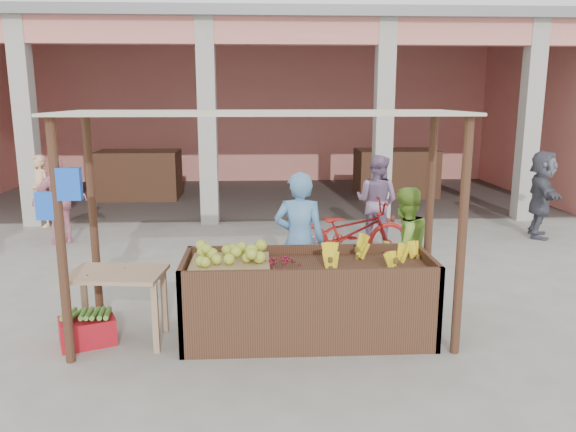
{
  "coord_description": "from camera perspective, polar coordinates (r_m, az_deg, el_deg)",
  "views": [
    {
      "loc": [
        -0.0,
        -5.6,
        2.53
      ],
      "look_at": [
        0.36,
        1.2,
        1.07
      ],
      "focal_mm": 35.0,
      "sensor_mm": 36.0,
      "label": 1
    }
  ],
  "objects": [
    {
      "name": "ground",
      "position": [
        6.15,
        -2.79,
        -12.27
      ],
      "size": [
        60.0,
        60.0,
        0.0
      ],
      "primitive_type": "plane",
      "color": "slate",
      "rests_on": "ground"
    },
    {
      "name": "market_building",
      "position": [
        14.53,
        -2.85,
        12.74
      ],
      "size": [
        14.4,
        6.4,
        4.2
      ],
      "color": "#E38676",
      "rests_on": "ground"
    },
    {
      "name": "fruit_stall",
      "position": [
        6.01,
        2.0,
        -8.7
      ],
      "size": [
        2.6,
        0.95,
        0.8
      ],
      "primitive_type": "cube",
      "color": "#4F2F1F",
      "rests_on": "ground"
    },
    {
      "name": "stall_awning",
      "position": [
        5.69,
        -3.14,
        6.46
      ],
      "size": [
        4.09,
        1.35,
        2.39
      ],
      "color": "#4F2F1F",
      "rests_on": "ground"
    },
    {
      "name": "banana_heap",
      "position": [
        5.99,
        8.55,
        -3.83
      ],
      "size": [
        1.14,
        0.62,
        0.21
      ],
      "primitive_type": null,
      "color": "#FFF420",
      "rests_on": "fruit_stall"
    },
    {
      "name": "melon_tray",
      "position": [
        5.83,
        -5.91,
        -4.25
      ],
      "size": [
        0.81,
        0.7,
        0.21
      ],
      "color": "#93784C",
      "rests_on": "fruit_stall"
    },
    {
      "name": "berry_heap",
      "position": [
        5.8,
        -0.72,
        -4.54
      ],
      "size": [
        0.45,
        0.37,
        0.14
      ],
      "primitive_type": "ellipsoid",
      "color": "maroon",
      "rests_on": "fruit_stall"
    },
    {
      "name": "side_table",
      "position": [
        6.07,
        -16.98,
        -6.68
      ],
      "size": [
        1.02,
        0.74,
        0.77
      ],
      "rotation": [
        0.0,
        0.0,
        -0.11
      ],
      "color": "tan",
      "rests_on": "ground"
    },
    {
      "name": "papaya_pile",
      "position": [
        6.0,
        -17.12,
        -4.5
      ],
      "size": [
        0.74,
        0.42,
        0.21
      ],
      "primitive_type": null,
      "color": "#4B812A",
      "rests_on": "side_table"
    },
    {
      "name": "red_crate",
      "position": [
        6.32,
        -19.71,
        -10.92
      ],
      "size": [
        0.65,
        0.57,
        0.28
      ],
      "primitive_type": "cube",
      "rotation": [
        0.0,
        0.0,
        0.4
      ],
      "color": "#B4131F",
      "rests_on": "ground"
    },
    {
      "name": "plantain_bundle",
      "position": [
        6.25,
        -19.83,
        -9.37
      ],
      "size": [
        0.42,
        0.3,
        0.08
      ],
      "primitive_type": null,
      "color": "#599937",
      "rests_on": "red_crate"
    },
    {
      "name": "produce_sacks",
      "position": [
        11.5,
        10.39,
        0.6
      ],
      "size": [
        0.92,
        0.69,
        0.56
      ],
      "color": "maroon",
      "rests_on": "ground"
    },
    {
      "name": "vendor_blue",
      "position": [
        6.68,
        1.17,
        -2.11
      ],
      "size": [
        0.75,
        0.6,
        1.79
      ],
      "primitive_type": "imported",
      "rotation": [
        0.0,
        0.0,
        2.97
      ],
      "color": "#5D97D1",
      "rests_on": "ground"
    },
    {
      "name": "vendor_green",
      "position": [
        6.95,
        11.7,
        -2.8
      ],
      "size": [
        0.86,
        0.73,
        1.55
      ],
      "primitive_type": "imported",
      "rotation": [
        0.0,
        0.0,
        3.62
      ],
      "color": "#82B639",
      "rests_on": "ground"
    },
    {
      "name": "motorcycle",
      "position": [
        8.62,
        6.18,
        -1.5
      ],
      "size": [
        0.76,
        2.01,
        1.04
      ],
      "primitive_type": "imported",
      "rotation": [
        0.0,
        0.0,
        1.61
      ],
      "color": "maroon",
      "rests_on": "ground"
    },
    {
      "name": "shopper_b",
      "position": [
        10.47,
        -22.17,
        1.72
      ],
      "size": [
        1.08,
        0.87,
        1.62
      ],
      "primitive_type": "imported",
      "rotation": [
        0.0,
        0.0,
        3.59
      ],
      "color": "pink",
      "rests_on": "ground"
    },
    {
      "name": "shopper_d",
      "position": [
        11.14,
        24.37,
        2.25
      ],
      "size": [
        1.12,
        1.67,
        1.67
      ],
      "primitive_type": "imported",
      "rotation": [
        0.0,
        0.0,
        1.22
      ],
      "color": "#4C4D59",
      "rests_on": "ground"
    },
    {
      "name": "shopper_e",
      "position": [
        12.02,
        -23.84,
        2.48
      ],
      "size": [
        0.69,
        0.67,
        1.48
      ],
      "primitive_type": "imported",
      "rotation": [
        0.0,
        0.0,
        -0.68
      ],
      "color": "#F4B587",
      "rests_on": "ground"
    },
    {
      "name": "shopper_f",
      "position": [
        9.63,
        9.01,
        1.92
      ],
      "size": [
        0.96,
        0.87,
        1.72
      ],
      "primitive_type": "imported",
      "rotation": [
        0.0,
        0.0,
        2.54
      ],
      "color": "gray",
      "rests_on": "ground"
    }
  ]
}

